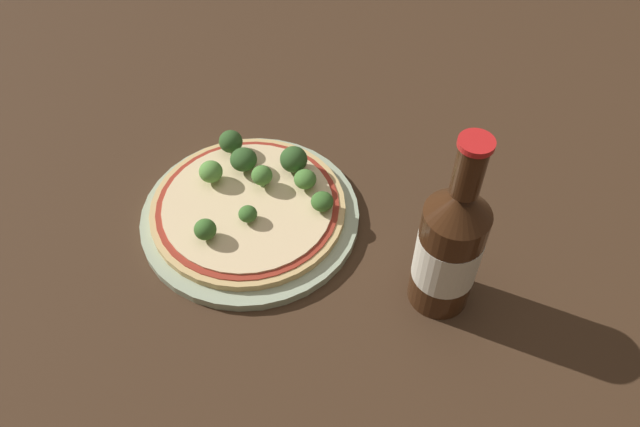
# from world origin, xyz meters

# --- Properties ---
(ground_plane) EXTENTS (3.00, 3.00, 0.00)m
(ground_plane) POSITION_xyz_m (0.00, 0.00, 0.00)
(ground_plane) COLOR #3D2819
(plate) EXTENTS (0.27, 0.27, 0.01)m
(plate) POSITION_xyz_m (-0.01, -0.01, 0.01)
(plate) COLOR #A3B293
(plate) RESTS_ON ground_plane
(pizza) EXTENTS (0.24, 0.24, 0.01)m
(pizza) POSITION_xyz_m (-0.02, -0.01, 0.02)
(pizza) COLOR tan
(pizza) RESTS_ON plate
(broccoli_floret_0) EXTENTS (0.03, 0.03, 0.03)m
(broccoli_floret_0) POSITION_xyz_m (-0.02, 0.02, 0.04)
(broccoli_floret_0) COLOR #6B8E51
(broccoli_floret_0) RESTS_ON pizza
(broccoli_floret_1) EXTENTS (0.04, 0.04, 0.03)m
(broccoli_floret_1) POSITION_xyz_m (-0.01, 0.07, 0.04)
(broccoli_floret_1) COLOR #6B8E51
(broccoli_floret_1) RESTS_ON pizza
(broccoli_floret_2) EXTENTS (0.03, 0.03, 0.02)m
(broccoli_floret_2) POSITION_xyz_m (0.06, 0.04, 0.04)
(broccoli_floret_2) COLOR #6B8E51
(broccoli_floret_2) RESTS_ON pizza
(broccoli_floret_3) EXTENTS (0.03, 0.03, 0.03)m
(broccoli_floret_3) POSITION_xyz_m (-0.02, -0.08, 0.04)
(broccoli_floret_3) COLOR #6B8E51
(broccoli_floret_3) RESTS_ON pizza
(broccoli_floret_4) EXTENTS (0.03, 0.03, 0.03)m
(broccoli_floret_4) POSITION_xyz_m (-0.08, -0.01, 0.04)
(broccoli_floret_4) COLOR #6B8E51
(broccoli_floret_4) RESTS_ON pizza
(broccoli_floret_5) EXTENTS (0.02, 0.02, 0.02)m
(broccoli_floret_5) POSITION_xyz_m (-0.00, -0.03, 0.04)
(broccoli_floret_5) COLOR #6B8E51
(broccoli_floret_5) RESTS_ON pizza
(broccoli_floret_6) EXTENTS (0.03, 0.03, 0.03)m
(broccoli_floret_6) POSITION_xyz_m (0.02, 0.05, 0.04)
(broccoli_floret_6) COLOR #6B8E51
(broccoli_floret_6) RESTS_ON pizza
(broccoli_floret_7) EXTENTS (0.03, 0.03, 0.03)m
(broccoli_floret_7) POSITION_xyz_m (-0.06, 0.03, 0.04)
(broccoli_floret_7) COLOR #6B8E51
(broccoli_floret_7) RESTS_ON pizza
(broccoli_floret_8) EXTENTS (0.03, 0.03, 0.03)m
(broccoli_floret_8) POSITION_xyz_m (-0.09, 0.05, 0.04)
(broccoli_floret_8) COLOR #6B8E51
(broccoli_floret_8) RESTS_ON pizza
(beer_bottle) EXTENTS (0.07, 0.07, 0.24)m
(beer_bottle) POSITION_xyz_m (0.23, 0.02, 0.09)
(beer_bottle) COLOR #381E0F
(beer_bottle) RESTS_ON ground_plane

